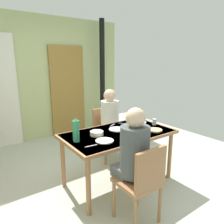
# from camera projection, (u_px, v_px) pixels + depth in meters

# --- Properties ---
(ground_plane) EXTENTS (6.13, 6.13, 0.00)m
(ground_plane) POSITION_uv_depth(u_px,v_px,m) (94.00, 186.00, 2.85)
(ground_plane) COLOR #B5BAAD
(wall_back) EXTENTS (4.05, 0.10, 2.59)m
(wall_back) POSITION_uv_depth(u_px,v_px,m) (35.00, 79.00, 4.41)
(wall_back) COLOR #B7C285
(wall_back) RESTS_ON ground_plane
(door_wooden) EXTENTS (0.80, 0.05, 2.00)m
(door_wooden) POSITION_uv_depth(u_px,v_px,m) (68.00, 91.00, 4.80)
(door_wooden) COLOR olive
(door_wooden) RESTS_ON ground_plane
(stove_pipe_column) EXTENTS (0.12, 0.12, 2.59)m
(stove_pipe_column) POSITION_uv_depth(u_px,v_px,m) (102.00, 77.00, 4.96)
(stove_pipe_column) COLOR black
(stove_pipe_column) RESTS_ON ground_plane
(dining_table) EXTENTS (1.46, 0.82, 0.73)m
(dining_table) POSITION_uv_depth(u_px,v_px,m) (118.00, 137.00, 2.81)
(dining_table) COLOR #9E6B44
(dining_table) RESTS_ON ground_plane
(chair_near_diner) EXTENTS (0.40, 0.40, 0.87)m
(chair_near_diner) POSITION_uv_depth(u_px,v_px,m) (142.00, 181.00, 2.08)
(chair_near_diner) COLOR #9E6B44
(chair_near_diner) RESTS_ON ground_plane
(chair_far_diner) EXTENTS (0.40, 0.40, 0.87)m
(chair_far_diner) POSITION_uv_depth(u_px,v_px,m) (106.00, 130.00, 3.63)
(chair_far_diner) COLOR #9E6B44
(chair_far_diner) RESTS_ON ground_plane
(person_near_diner) EXTENTS (0.30, 0.37, 0.77)m
(person_near_diner) POSITION_uv_depth(u_px,v_px,m) (134.00, 150.00, 2.13)
(person_near_diner) COLOR #565B60
(person_near_diner) RESTS_ON ground_plane
(person_far_diner) EXTENTS (0.30, 0.37, 0.77)m
(person_far_diner) POSITION_uv_depth(u_px,v_px,m) (110.00, 116.00, 3.45)
(person_far_diner) COLOR silver
(person_far_diner) RESTS_ON ground_plane
(water_bottle_green_near) EXTENTS (0.08, 0.08, 0.29)m
(water_bottle_green_near) POSITION_uv_depth(u_px,v_px,m) (76.00, 130.00, 2.44)
(water_bottle_green_near) COLOR #329269
(water_bottle_green_near) RESTS_ON dining_table
(serving_bowl_center) EXTENTS (0.17, 0.17, 0.05)m
(serving_bowl_center) POSITION_uv_depth(u_px,v_px,m) (97.00, 133.00, 2.67)
(serving_bowl_center) COLOR silver
(serving_bowl_center) RESTS_ON dining_table
(dinner_plate_near_left) EXTENTS (0.22, 0.22, 0.01)m
(dinner_plate_near_left) POSITION_uv_depth(u_px,v_px,m) (105.00, 141.00, 2.48)
(dinner_plate_near_left) COLOR white
(dinner_plate_near_left) RESTS_ON dining_table
(dinner_plate_near_right) EXTENTS (0.21, 0.21, 0.01)m
(dinner_plate_near_right) POSITION_uv_depth(u_px,v_px,m) (132.00, 134.00, 2.70)
(dinner_plate_near_right) COLOR white
(dinner_plate_near_right) RESTS_ON dining_table
(dinner_plate_far_center) EXTENTS (0.22, 0.22, 0.01)m
(dinner_plate_far_center) POSITION_uv_depth(u_px,v_px,m) (117.00, 129.00, 2.91)
(dinner_plate_far_center) COLOR white
(dinner_plate_far_center) RESTS_ON dining_table
(dinner_plate_far_side) EXTENTS (0.21, 0.21, 0.01)m
(dinner_plate_far_side) POSITION_uv_depth(u_px,v_px,m) (140.00, 122.00, 3.24)
(dinner_plate_far_side) COLOR white
(dinner_plate_far_side) RESTS_ON dining_table
(drinking_glass_by_near_diner) EXTENTS (0.06, 0.06, 0.10)m
(drinking_glass_by_near_diner) POSITION_uv_depth(u_px,v_px,m) (123.00, 134.00, 2.57)
(drinking_glass_by_near_diner) COLOR silver
(drinking_glass_by_near_diner) RESTS_ON dining_table
(drinking_glass_by_far_diner) EXTENTS (0.06, 0.06, 0.09)m
(drinking_glass_by_far_diner) POSITION_uv_depth(u_px,v_px,m) (154.00, 122.00, 3.12)
(drinking_glass_by_far_diner) COLOR silver
(drinking_glass_by_far_diner) RESTS_ON dining_table
(bread_plate_sliced) EXTENTS (0.19, 0.19, 0.02)m
(bread_plate_sliced) POSITION_uv_depth(u_px,v_px,m) (155.00, 130.00, 2.86)
(bread_plate_sliced) COLOR #DBB77A
(bread_plate_sliced) RESTS_ON dining_table
(cutlery_knife_near) EXTENTS (0.09, 0.14, 0.00)m
(cutlery_knife_near) POSITION_uv_depth(u_px,v_px,m) (135.00, 129.00, 2.92)
(cutlery_knife_near) COLOR silver
(cutlery_knife_near) RESTS_ON dining_table
(cutlery_fork_near) EXTENTS (0.14, 0.09, 0.00)m
(cutlery_fork_near) POSITION_uv_depth(u_px,v_px,m) (112.00, 125.00, 3.11)
(cutlery_fork_near) COLOR silver
(cutlery_fork_near) RESTS_ON dining_table
(cutlery_knife_far) EXTENTS (0.15, 0.03, 0.00)m
(cutlery_knife_far) POSITION_uv_depth(u_px,v_px,m) (91.00, 146.00, 2.34)
(cutlery_knife_far) COLOR silver
(cutlery_knife_far) RESTS_ON dining_table
(cutlery_fork_far) EXTENTS (0.09, 0.14, 0.00)m
(cutlery_fork_far) POSITION_uv_depth(u_px,v_px,m) (123.00, 123.00, 3.19)
(cutlery_fork_far) COLOR silver
(cutlery_fork_far) RESTS_ON dining_table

